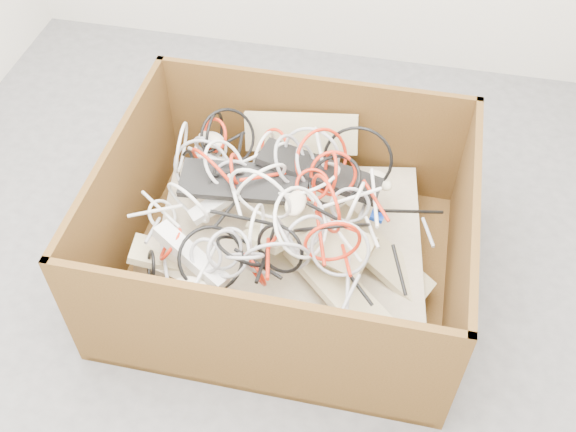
% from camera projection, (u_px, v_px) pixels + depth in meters
% --- Properties ---
extents(ground, '(3.00, 3.00, 0.00)m').
position_uv_depth(ground, '(248.00, 277.00, 2.54)').
color(ground, '#4E4E51').
rests_on(ground, ground).
extents(cardboard_box, '(1.22, 1.02, 0.56)m').
position_uv_depth(cardboard_box, '(282.00, 249.00, 2.45)').
color(cardboard_box, '#3D2A0F').
rests_on(cardboard_box, ground).
extents(keyboard_pile, '(1.07, 0.86, 0.39)m').
position_uv_depth(keyboard_pile, '(292.00, 220.00, 2.36)').
color(keyboard_pile, beige).
rests_on(keyboard_pile, cardboard_box).
extents(mice_scatter, '(0.76, 0.69, 0.19)m').
position_uv_depth(mice_scatter, '(262.00, 195.00, 2.33)').
color(mice_scatter, beige).
rests_on(mice_scatter, keyboard_pile).
extents(power_strip_left, '(0.23, 0.22, 0.11)m').
position_uv_depth(power_strip_left, '(226.00, 197.00, 2.30)').
color(power_strip_left, silver).
rests_on(power_strip_left, keyboard_pile).
extents(power_strip_right, '(0.29, 0.20, 0.10)m').
position_uv_depth(power_strip_right, '(191.00, 256.00, 2.16)').
color(power_strip_right, silver).
rests_on(power_strip_right, keyboard_pile).
extents(vga_plug, '(0.05, 0.05, 0.03)m').
position_uv_depth(vga_plug, '(377.00, 216.00, 2.28)').
color(vga_plug, '#0C35BF').
rests_on(vga_plug, keyboard_pile).
extents(cable_tangle, '(1.06, 0.82, 0.43)m').
position_uv_depth(cable_tangle, '(269.00, 193.00, 2.26)').
color(cable_tangle, '#9A9BA0').
rests_on(cable_tangle, keyboard_pile).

